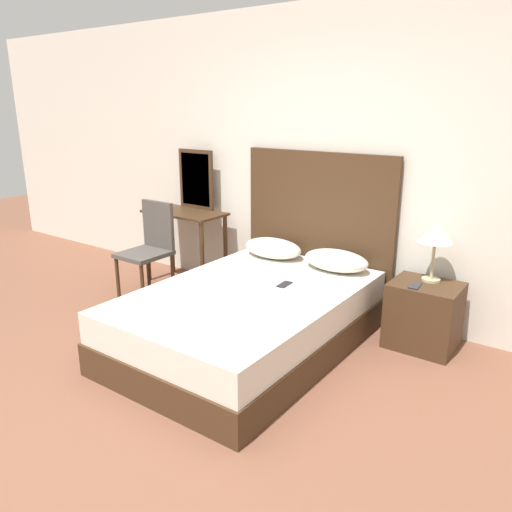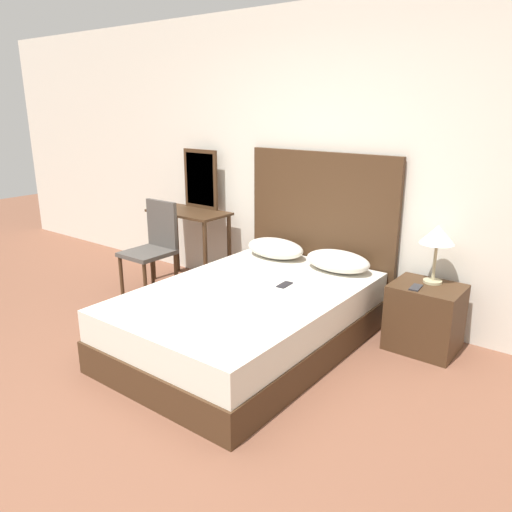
% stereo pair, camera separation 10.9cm
% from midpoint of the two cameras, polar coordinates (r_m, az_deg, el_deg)
% --- Properties ---
extents(ground_plane, '(16.00, 16.00, 0.00)m').
position_cam_midpoint_polar(ground_plane, '(3.29, -13.20, -18.02)').
color(ground_plane, brown).
extents(wall_back, '(10.00, 0.06, 2.70)m').
position_cam_midpoint_polar(wall_back, '(4.58, 9.29, 10.41)').
color(wall_back, silver).
rests_on(wall_back, ground_plane).
extents(bed, '(1.42, 2.11, 0.48)m').
position_cam_midpoint_polar(bed, '(3.95, -0.14, -7.21)').
color(bed, '#422B19').
rests_on(bed, ground_plane).
extents(headboard, '(1.49, 0.05, 1.46)m').
position_cam_midpoint_polar(headboard, '(4.65, 8.00, 2.76)').
color(headboard, '#422B19').
rests_on(headboard, ground_plane).
extents(pillow_left, '(0.58, 0.35, 0.18)m').
position_cam_midpoint_polar(pillow_left, '(4.65, 2.89, 0.89)').
color(pillow_left, silver).
rests_on(pillow_left, bed).
extents(pillow_right, '(0.58, 0.35, 0.18)m').
position_cam_midpoint_polar(pillow_right, '(4.33, 10.03, -0.59)').
color(pillow_right, silver).
rests_on(pillow_right, bed).
extents(phone_on_bed, '(0.08, 0.15, 0.01)m').
position_cam_midpoint_polar(phone_on_bed, '(3.97, 4.08, -3.30)').
color(phone_on_bed, '#232328').
rests_on(phone_on_bed, bed).
extents(nightstand, '(0.52, 0.43, 0.53)m').
position_cam_midpoint_polar(nightstand, '(4.15, 19.44, -6.63)').
color(nightstand, '#422B19').
rests_on(nightstand, ground_plane).
extents(table_lamp, '(0.27, 0.27, 0.46)m').
position_cam_midpoint_polar(table_lamp, '(4.03, 20.76, 2.08)').
color(table_lamp, tan).
rests_on(table_lamp, nightstand).
extents(phone_on_nightstand, '(0.08, 0.16, 0.01)m').
position_cam_midpoint_polar(phone_on_nightstand, '(3.97, 18.56, -3.42)').
color(phone_on_nightstand, '#232328').
rests_on(phone_on_nightstand, nightstand).
extents(vanity_desk, '(0.87, 0.45, 0.79)m').
position_cam_midpoint_polar(vanity_desk, '(5.30, -7.06, 3.42)').
color(vanity_desk, '#422B19').
rests_on(vanity_desk, ground_plane).
extents(vanity_mirror, '(0.45, 0.03, 0.62)m').
position_cam_midpoint_polar(vanity_mirror, '(5.35, -5.76, 8.73)').
color(vanity_mirror, '#422B19').
rests_on(vanity_mirror, vanity_desk).
extents(chair, '(0.41, 0.45, 0.95)m').
position_cam_midpoint_polar(chair, '(4.99, -10.97, 1.38)').
color(chair, '#4C4742').
rests_on(chair, ground_plane).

